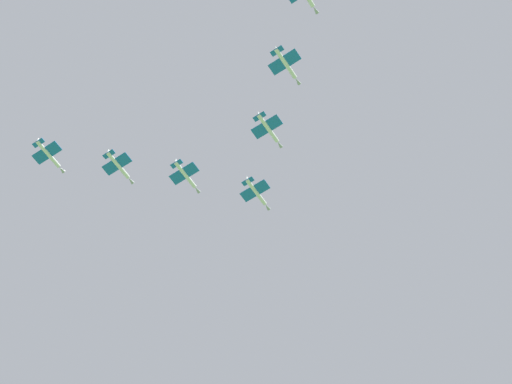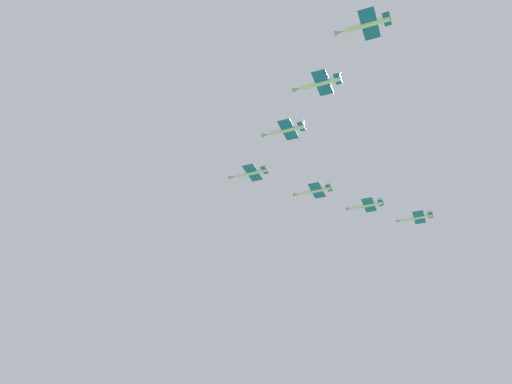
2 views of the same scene
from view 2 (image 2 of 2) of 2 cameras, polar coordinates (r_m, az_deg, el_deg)
name	(u,v)px [view 2 (image 2 of 2)]	position (r m, az deg, el deg)	size (l,w,h in m)	color
jet_lead	(250,173)	(156.78, -0.59, 1.91)	(8.72, 11.18, 2.38)	white
jet_port_inner	(285,130)	(143.27, 2.99, 6.25)	(8.72, 11.18, 2.38)	white
jet_starboard_inner	(315,191)	(163.32, 5.92, 0.13)	(8.72, 11.18, 2.38)	white
jet_port_outer	(319,84)	(130.97, 6.42, 10.82)	(8.72, 11.18, 2.38)	white
jet_starboard_outer	(367,205)	(172.75, 11.09, -1.32)	(8.72, 11.18, 2.38)	white
jet_center_rear	(366,25)	(120.00, 11.00, 16.21)	(8.72, 11.18, 2.38)	white
jet_port_trail	(417,218)	(183.61, 15.90, -2.50)	(8.72, 11.18, 2.38)	white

